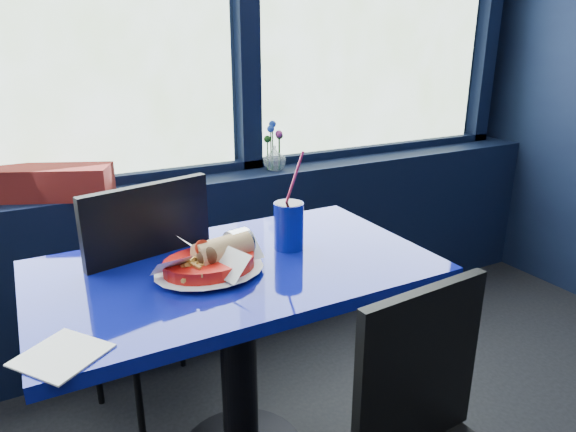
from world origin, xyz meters
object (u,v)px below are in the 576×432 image
object	(u,v)px
chair_near_back	(155,289)
flower_vase	(274,155)
ketchup_bottle	(164,221)
soda_cup	(289,225)
near_table	(237,317)
food_basket	(211,262)
planter_box	(27,183)

from	to	relation	value
chair_near_back	flower_vase	distance (m)	0.96
ketchup_bottle	soda_cup	world-z (taller)	soda_cup
flower_vase	ketchup_bottle	world-z (taller)	flower_vase
ketchup_bottle	flower_vase	bearing A→B (deg)	40.99
near_table	chair_near_back	bearing A→B (deg)	119.78
flower_vase	food_basket	size ratio (longest dim) A/B	0.73
near_table	flower_vase	world-z (taller)	flower_vase
chair_near_back	food_basket	distance (m)	0.42
chair_near_back	planter_box	xyz separation A→B (m)	(-0.34, 0.56, 0.30)
chair_near_back	food_basket	size ratio (longest dim) A/B	3.02
chair_near_back	soda_cup	bearing A→B (deg)	131.28
planter_box	ketchup_bottle	bearing A→B (deg)	-36.65
flower_vase	planter_box	bearing A→B (deg)	178.18
planter_box	chair_near_back	bearing A→B (deg)	-35.01
food_basket	soda_cup	bearing A→B (deg)	26.00
near_table	flower_vase	distance (m)	1.06
near_table	flower_vase	xyz separation A→B (m)	(0.56, 0.84, 0.30)
ketchup_bottle	food_basket	bearing A→B (deg)	-75.68
ketchup_bottle	planter_box	bearing A→B (deg)	119.53
food_basket	ketchup_bottle	size ratio (longest dim) A/B	1.51
flower_vase	soda_cup	distance (m)	0.88
chair_near_back	ketchup_bottle	bearing A→B (deg)	94.78
flower_vase	chair_near_back	bearing A→B (deg)	-144.61
food_basket	ketchup_bottle	xyz separation A→B (m)	(-0.06, 0.25, 0.06)
planter_box	flower_vase	size ratio (longest dim) A/B	2.71
near_table	flower_vase	size ratio (longest dim) A/B	5.06
near_table	food_basket	bearing A→B (deg)	-161.53
chair_near_back	near_table	bearing A→B (deg)	106.30
chair_near_back	flower_vase	size ratio (longest dim) A/B	4.15
planter_box	soda_cup	xyz separation A→B (m)	(0.73, -0.84, -0.03)
soda_cup	planter_box	bearing A→B (deg)	131.07
flower_vase	ketchup_bottle	bearing A→B (deg)	-139.01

